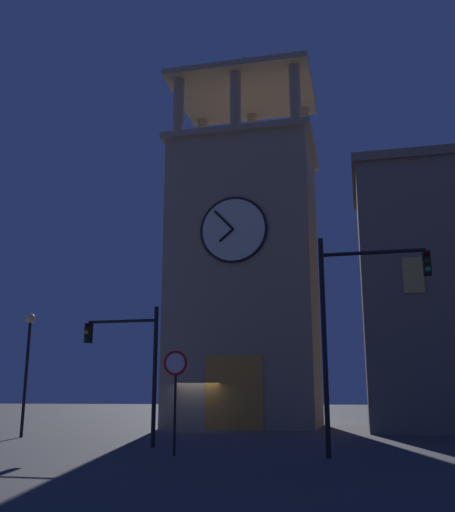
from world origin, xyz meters
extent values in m
plane|color=#424247|center=(0.00, 0.00, 0.00)|extent=(200.00, 200.00, 0.00)
cube|color=gray|center=(-2.07, -3.07, 8.68)|extent=(8.68, 6.99, 17.36)
cube|color=gray|center=(-2.07, -3.07, 17.56)|extent=(9.28, 7.59, 0.40)
cylinder|color=gray|center=(-5.81, -0.17, 19.76)|extent=(0.70, 0.70, 4.00)
cylinder|color=gray|center=(-2.07, -0.17, 19.76)|extent=(0.70, 0.70, 4.00)
cylinder|color=gray|center=(1.67, -0.17, 19.76)|extent=(0.70, 0.70, 4.00)
cylinder|color=gray|center=(-5.81, -5.96, 19.76)|extent=(0.70, 0.70, 4.00)
cylinder|color=gray|center=(-2.07, -5.96, 19.76)|extent=(0.70, 0.70, 4.00)
cylinder|color=gray|center=(1.67, -5.96, 19.76)|extent=(0.70, 0.70, 4.00)
cube|color=gray|center=(-2.07, -3.07, 21.96)|extent=(9.28, 7.59, 0.40)
cylinder|color=black|center=(-2.07, -3.07, 23.42)|extent=(0.12, 0.12, 2.51)
cylinder|color=silver|center=(-2.07, 0.49, 11.21)|extent=(3.86, 0.12, 3.86)
torus|color=black|center=(-2.07, 0.51, 11.21)|extent=(4.02, 0.16, 4.02)
cube|color=black|center=(-1.67, 0.59, 10.87)|extent=(0.89, 0.06, 0.78)
cube|color=black|center=(-1.51, 0.59, 11.81)|extent=(1.21, 0.06, 1.28)
cube|color=orange|center=(-2.07, 0.38, 2.00)|extent=(3.20, 0.24, 4.00)
cube|color=#E0B259|center=(-11.67, 2.59, 7.64)|extent=(1.00, 0.12, 1.80)
cylinder|color=black|center=(-1.49, 11.55, 2.53)|extent=(0.16, 0.16, 5.07)
cylinder|color=black|center=(-0.13, 11.55, 4.56)|extent=(2.74, 0.12, 0.12)
cube|color=black|center=(1.24, 11.55, 4.13)|extent=(0.22, 0.30, 0.75)
sphere|color=#360505|center=(1.24, 11.73, 4.41)|extent=(0.16, 0.16, 0.16)
sphere|color=orange|center=(1.24, 11.73, 4.16)|extent=(0.16, 0.16, 0.16)
sphere|color=#063316|center=(1.24, 11.73, 3.91)|extent=(0.16, 0.16, 0.16)
cylinder|color=black|center=(-7.86, 13.94, 3.36)|extent=(0.16, 0.16, 6.71)
cylinder|color=black|center=(-9.46, 13.94, 6.16)|extent=(3.20, 0.12, 0.12)
cube|color=black|center=(-11.05, 13.94, 5.74)|extent=(0.22, 0.30, 0.75)
sphere|color=#360505|center=(-11.05, 14.12, 6.01)|extent=(0.16, 0.16, 0.16)
sphere|color=#392705|center=(-11.05, 14.12, 5.76)|extent=(0.16, 0.16, 0.16)
sphere|color=#18C154|center=(-11.05, 14.12, 5.51)|extent=(0.16, 0.16, 0.16)
cylinder|color=black|center=(5.98, 7.99, 2.54)|extent=(0.14, 0.14, 5.08)
sphere|color=#F9DB8C|center=(5.98, 7.99, 5.30)|extent=(0.44, 0.44, 0.44)
cylinder|color=black|center=(-3.22, 14.39, 1.45)|extent=(0.08, 0.08, 2.90)
cylinder|color=white|center=(-3.22, 14.43, 2.80)|extent=(0.70, 0.04, 0.70)
torus|color=red|center=(-3.22, 14.45, 2.80)|extent=(0.78, 0.08, 0.78)
camera|label=1|loc=(-8.96, 32.14, 1.78)|focal=40.67mm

